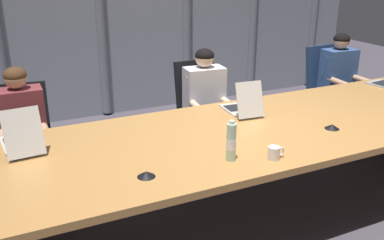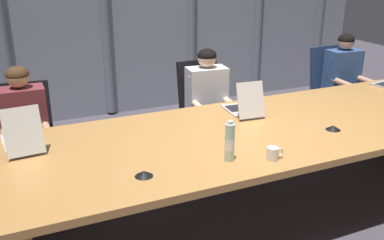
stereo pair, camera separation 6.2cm
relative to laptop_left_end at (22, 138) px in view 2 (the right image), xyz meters
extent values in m
plane|color=#47424C|center=(1.73, -0.37, -0.79)|extent=(13.04, 13.04, 0.00)
cube|color=#B77F42|center=(1.73, -0.37, -0.09)|extent=(4.10, 1.33, 0.05)
cube|color=black|center=(1.73, -0.37, -0.15)|extent=(3.49, 0.10, 0.06)
cube|color=olive|center=(-0.07, -0.37, -0.45)|extent=(0.08, 1.13, 0.68)
cube|color=beige|center=(-0.01, 0.07, -0.05)|extent=(0.26, 0.35, 0.02)
cube|color=black|center=(-0.01, 0.10, -0.04)|extent=(0.22, 0.20, 0.00)
cube|color=beige|center=(0.01, -0.15, 0.11)|extent=(0.25, 0.14, 0.30)
cube|color=black|center=(0.01, -0.15, 0.11)|extent=(0.22, 0.12, 0.27)
cube|color=beige|center=(1.72, 0.04, -0.05)|extent=(0.25, 0.32, 0.02)
cube|color=black|center=(1.72, 0.06, -0.04)|extent=(0.21, 0.18, 0.00)
cube|color=beige|center=(1.71, -0.16, 0.09)|extent=(0.23, 0.12, 0.28)
cube|color=black|center=(1.71, -0.15, 0.10)|extent=(0.21, 0.10, 0.25)
cube|color=black|center=(0.05, 0.70, -0.35)|extent=(0.54, 0.54, 0.08)
cube|color=black|center=(0.07, 0.92, -0.08)|extent=(0.44, 0.17, 0.46)
cylinder|color=#262628|center=(0.05, 0.70, -0.57)|extent=(0.05, 0.05, 0.36)
cylinder|color=black|center=(0.05, 0.70, -0.77)|extent=(0.60, 0.60, 0.04)
cube|color=black|center=(1.75, 0.70, -0.35)|extent=(0.49, 0.49, 0.08)
cube|color=black|center=(1.74, 0.92, -0.06)|extent=(0.44, 0.13, 0.50)
cylinder|color=#262628|center=(1.75, 0.70, -0.57)|extent=(0.05, 0.05, 0.36)
cylinder|color=black|center=(1.75, 0.70, -0.77)|extent=(0.60, 0.60, 0.04)
cube|color=navy|center=(3.40, 0.70, -0.35)|extent=(0.52, 0.52, 0.08)
cube|color=navy|center=(3.38, 0.92, -0.05)|extent=(0.44, 0.16, 0.52)
cylinder|color=#262628|center=(3.40, 0.70, -0.57)|extent=(0.05, 0.05, 0.36)
cylinder|color=black|center=(3.40, 0.70, -0.77)|extent=(0.60, 0.60, 0.04)
cube|color=brown|center=(0.05, 0.68, -0.07)|extent=(0.37, 0.22, 0.48)
sphere|color=tan|center=(0.05, 0.68, 0.26)|extent=(0.18, 0.18, 0.18)
ellipsoid|color=#472D19|center=(0.05, 0.68, 0.28)|extent=(0.18, 0.18, 0.13)
cylinder|color=brown|center=(0.20, 0.68, -0.02)|extent=(0.07, 0.14, 0.27)
cylinder|color=tan|center=(0.20, 0.47, -0.14)|extent=(0.06, 0.30, 0.06)
cylinder|color=brown|center=(-0.11, 0.68, -0.02)|extent=(0.07, 0.14, 0.27)
cylinder|color=tan|center=(-0.11, 0.47, -0.14)|extent=(0.06, 0.30, 0.06)
cylinder|color=#262833|center=(0.14, 0.48, -0.34)|extent=(0.13, 0.40, 0.13)
cylinder|color=#262833|center=(0.14, 0.30, -0.56)|extent=(0.11, 0.11, 0.46)
cylinder|color=#262833|center=(-0.06, 0.48, -0.34)|extent=(0.13, 0.40, 0.13)
cylinder|color=#262833|center=(-0.06, 0.30, -0.56)|extent=(0.11, 0.11, 0.46)
cube|color=silver|center=(1.73, 0.68, -0.07)|extent=(0.40, 0.25, 0.48)
sphere|color=beige|center=(1.73, 0.68, 0.26)|extent=(0.18, 0.18, 0.18)
ellipsoid|color=black|center=(1.73, 0.68, 0.28)|extent=(0.18, 0.18, 0.13)
cylinder|color=silver|center=(1.89, 0.67, -0.02)|extent=(0.08, 0.14, 0.27)
cylinder|color=beige|center=(1.87, 0.46, -0.14)|extent=(0.09, 0.30, 0.06)
cylinder|color=silver|center=(1.57, 0.70, -0.02)|extent=(0.08, 0.14, 0.27)
cylinder|color=beige|center=(1.55, 0.49, -0.14)|extent=(0.09, 0.30, 0.06)
cylinder|color=#262833|center=(1.81, 0.47, -0.34)|extent=(0.17, 0.41, 0.13)
cylinder|color=#262833|center=(1.79, 0.30, -0.56)|extent=(0.11, 0.11, 0.46)
cylinder|color=#262833|center=(1.61, 0.49, -0.34)|extent=(0.17, 0.41, 0.13)
cylinder|color=#262833|center=(1.59, 0.31, -0.56)|extent=(0.11, 0.11, 0.46)
cube|color=#335184|center=(3.42, 0.68, -0.05)|extent=(0.38, 0.25, 0.51)
sphere|color=tan|center=(3.42, 0.68, 0.29)|extent=(0.17, 0.17, 0.17)
ellipsoid|color=black|center=(3.42, 0.68, 0.31)|extent=(0.18, 0.18, 0.13)
cylinder|color=#335184|center=(3.57, 0.67, 0.01)|extent=(0.08, 0.14, 0.27)
cylinder|color=tan|center=(3.55, 0.46, -0.11)|extent=(0.09, 0.30, 0.06)
cylinder|color=#335184|center=(3.26, 0.69, 0.01)|extent=(0.08, 0.14, 0.27)
cylinder|color=tan|center=(3.25, 0.48, -0.11)|extent=(0.09, 0.30, 0.06)
cylinder|color=#262833|center=(3.50, 0.48, -0.34)|extent=(0.16, 0.41, 0.13)
cylinder|color=#262833|center=(3.49, 0.30, -0.56)|extent=(0.11, 0.11, 0.46)
cylinder|color=#262833|center=(3.30, 0.49, -0.34)|extent=(0.16, 0.41, 0.13)
cylinder|color=#262833|center=(3.29, 0.31, -0.56)|extent=(0.11, 0.11, 0.46)
cylinder|color=#ADD1B2|center=(1.19, -0.76, 0.06)|extent=(0.06, 0.06, 0.25)
cylinder|color=white|center=(1.19, -0.76, 0.05)|extent=(0.06, 0.06, 0.07)
cylinder|color=white|center=(1.19, -0.76, 0.20)|extent=(0.03, 0.03, 0.02)
cylinder|color=white|center=(1.44, -0.87, -0.02)|extent=(0.08, 0.08, 0.09)
torus|color=white|center=(1.49, -0.87, -0.02)|extent=(0.06, 0.01, 0.06)
cone|color=black|center=(2.15, -0.62, -0.04)|extent=(0.11, 0.11, 0.03)
cone|color=black|center=(0.62, -0.75, -0.04)|extent=(0.11, 0.11, 0.03)
camera|label=1|loc=(-0.09, -2.90, 1.14)|focal=40.31mm
camera|label=2|loc=(-0.04, -2.93, 1.14)|focal=40.31mm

